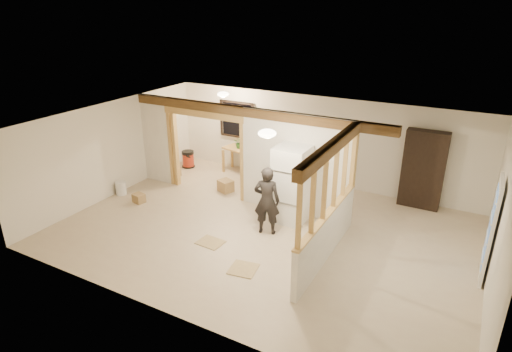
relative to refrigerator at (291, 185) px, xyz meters
The scene contains 30 objects.
floor 1.24m from the refrigerator, 111.05° to the right, with size 9.00×6.50×0.01m, color #C7B494.
ceiling 1.79m from the refrigerator, 111.05° to the right, with size 9.00×6.50×0.01m, color white.
wall_back 2.52m from the refrigerator, 96.85° to the left, with size 9.00×0.01×2.50m, color silver.
wall_front 4.05m from the refrigerator, 94.23° to the right, with size 9.00×0.01×2.50m, color silver.
wall_left 4.87m from the refrigerator, behind, with size 0.01×6.50×2.50m, color silver.
wall_right 4.29m from the refrigerator, 10.43° to the right, with size 0.01×6.50×2.50m, color silver.
partition_left_stub 4.38m from the refrigerator, behind, with size 0.90×0.12×2.50m, color silver.
partition_center 0.55m from the refrigerator, 102.88° to the left, with size 2.80×0.12×2.50m, color silver.
doorway_frame 2.74m from the refrigerator, behind, with size 2.46×0.14×2.20m, color tan.
header_beam_back 2.00m from the refrigerator, 161.80° to the left, with size 7.00×0.18×0.22m, color brown.
header_beam_right 2.28m from the refrigerator, 42.01° to the right, with size 0.18×3.30×0.22m, color brown.
pony_wall 1.80m from the refrigerator, 42.01° to the right, with size 0.12×3.20×1.00m, color silver.
stud_partition 1.90m from the refrigerator, 42.01° to the right, with size 0.14×3.20×1.32m, color tan.
window_back 3.81m from the refrigerator, 140.40° to the left, with size 1.12×0.10×1.10m, color black.
french_door 4.14m from the refrigerator, ahead, with size 0.12×0.86×2.00m, color white.
ceiling_dome_main 2.02m from the refrigerator, 89.89° to the right, with size 0.36×0.36×0.16m, color #FFEABF.
ceiling_dome_util 3.55m from the refrigerator, 151.38° to the left, with size 0.32×0.32×0.14m, color #FFEABF.
hanging_bulb 2.75m from the refrigerator, 160.21° to the left, with size 0.07×0.07×0.07m, color #FFD88C.
refrigerator is the anchor object (origin of this frame).
woman 0.85m from the refrigerator, 105.44° to the right, with size 0.58×0.38×1.58m, color black.
work_table 3.34m from the refrigerator, 139.94° to the left, with size 1.22×0.61×0.77m, color tan.
potted_plant 3.39m from the refrigerator, 141.35° to the left, with size 0.30×0.26×0.34m, color #2E5324.
shop_vac 4.66m from the refrigerator, 158.36° to the left, with size 0.41×0.41×0.54m, color maroon.
bookshelf 3.40m from the refrigerator, 41.23° to the left, with size 0.99×0.33×1.99m, color black.
bucket 4.76m from the refrigerator, 169.60° to the right, with size 0.28×0.28×0.36m, color silver.
box_util_a 2.46m from the refrigerator, 163.32° to the left, with size 0.38×0.32×0.32m, color #9F7E4D.
box_util_b 4.34m from the refrigerator, 168.09° to the left, with size 0.29×0.29×0.27m, color #9F7E4D.
box_front 4.06m from the refrigerator, 165.46° to the right, with size 0.29×0.24×0.24m, color #9F7E4D.
floor_panel_near 2.49m from the refrigerator, 88.97° to the right, with size 0.52×0.52×0.02m, color tan.
floor_panel_far 2.28m from the refrigerator, 121.11° to the right, with size 0.55×0.44×0.02m, color tan.
Camera 1 is at (3.91, -7.61, 4.84)m, focal length 30.00 mm.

